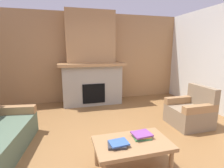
% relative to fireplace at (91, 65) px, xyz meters
% --- Properties ---
extents(ground, '(9.00, 9.00, 0.00)m').
position_rel_fireplace_xyz_m(ground, '(0.00, -2.62, -1.16)').
color(ground, brown).
extents(wall_back_wood_panel, '(6.00, 0.12, 2.70)m').
position_rel_fireplace_xyz_m(wall_back_wood_panel, '(0.00, 0.38, 0.19)').
color(wall_back_wood_panel, '#A87A4C').
rests_on(wall_back_wood_panel, ground).
extents(fireplace, '(1.90, 0.82, 2.70)m').
position_rel_fireplace_xyz_m(fireplace, '(0.00, 0.00, 0.00)').
color(fireplace, gray).
rests_on(fireplace, ground).
extents(armchair, '(0.76, 0.76, 0.85)m').
position_rel_fireplace_xyz_m(armchair, '(1.82, -2.16, -0.87)').
color(armchair, '#847056').
rests_on(armchair, ground).
extents(coffee_table, '(1.00, 0.60, 0.43)m').
position_rel_fireplace_xyz_m(coffee_table, '(0.05, -3.18, -0.79)').
color(coffee_table, '#997047').
rests_on(coffee_table, ground).
extents(book_stack_near_edge, '(0.28, 0.22, 0.05)m').
position_rel_fireplace_xyz_m(book_stack_near_edge, '(-0.17, -3.22, -0.71)').
color(book_stack_near_edge, '#2D2D33').
rests_on(book_stack_near_edge, coffee_table).
extents(book_stack_center, '(0.27, 0.24, 0.06)m').
position_rel_fireplace_xyz_m(book_stack_center, '(0.22, -3.10, -0.70)').
color(book_stack_center, '#3D7F4C').
rests_on(book_stack_center, coffee_table).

